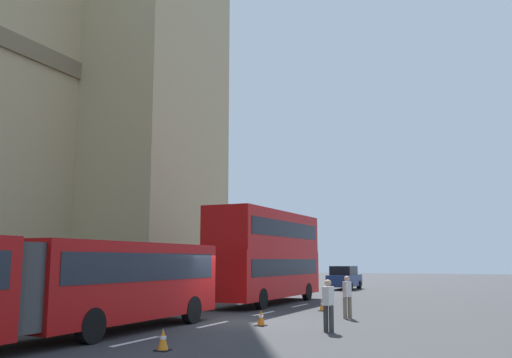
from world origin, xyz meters
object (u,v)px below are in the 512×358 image
object	(u,v)px
traffic_cone_east	(323,305)
pedestrian_near_cones	(328,304)
sedan_lead	(345,278)
traffic_cone_middle	(261,318)
double_decker_bus	(267,253)
pedestrian_by_kerb	(347,295)
articulated_bus	(0,283)
traffic_cone_west	(163,340)

from	to	relation	value
traffic_cone_east	pedestrian_near_cones	world-z (taller)	pedestrian_near_cones
sedan_lead	traffic_cone_middle	bearing A→B (deg)	-171.29
traffic_cone_middle	traffic_cone_east	bearing A→B (deg)	-2.29
double_decker_bus	pedestrian_near_cones	size ratio (longest dim) A/B	6.07
traffic_cone_middle	pedestrian_by_kerb	xyz separation A→B (m)	(3.63, -2.19, 0.63)
double_decker_bus	traffic_cone_middle	bearing A→B (deg)	-157.82
articulated_bus	pedestrian_near_cones	bearing A→B (deg)	-41.23
articulated_bus	double_decker_bus	distance (m)	17.28
double_decker_bus	traffic_cone_middle	size ratio (longest dim) A/B	17.68
traffic_cone_west	double_decker_bus	bearing A→B (deg)	13.46
traffic_cone_west	traffic_cone_east	world-z (taller)	same
pedestrian_near_cones	sedan_lead	bearing A→B (deg)	14.30
traffic_cone_west	pedestrian_by_kerb	world-z (taller)	pedestrian_by_kerb
double_decker_bus	traffic_cone_west	size ratio (longest dim) A/B	17.68
sedan_lead	traffic_cone_east	bearing A→B (deg)	-167.62
double_decker_bus	traffic_cone_east	world-z (taller)	double_decker_bus
articulated_bus	pedestrian_near_cones	distance (m)	9.85
double_decker_bus	traffic_cone_middle	world-z (taller)	double_decker_bus
articulated_bus	double_decker_bus	world-z (taller)	double_decker_bus
traffic_cone_east	traffic_cone_middle	bearing A→B (deg)	177.71
sedan_lead	pedestrian_near_cones	distance (m)	26.61
double_decker_bus	pedestrian_by_kerb	bearing A→B (deg)	-133.08
articulated_bus	traffic_cone_east	bearing A→B (deg)	-15.40
traffic_cone_east	traffic_cone_west	bearing A→B (deg)	178.34
pedestrian_near_cones	traffic_cone_middle	bearing A→B (deg)	75.45
sedan_lead	traffic_cone_middle	world-z (taller)	sedan_lead
sedan_lead	traffic_cone_middle	distance (m)	25.38
traffic_cone_east	sedan_lead	bearing A→B (deg)	12.38
traffic_cone_middle	pedestrian_near_cones	bearing A→B (deg)	-104.55
traffic_cone_middle	pedestrian_by_kerb	bearing A→B (deg)	-31.08
articulated_bus	pedestrian_near_cones	size ratio (longest dim) A/B	10.90
traffic_cone_west	traffic_cone_east	bearing A→B (deg)	-1.66
traffic_cone_west	pedestrian_near_cones	bearing A→B (deg)	-28.10
traffic_cone_middle	sedan_lead	bearing A→B (deg)	8.71
double_decker_bus	sedan_lead	bearing A→B (deg)	0.38
double_decker_bus	pedestrian_near_cones	xyz separation A→B (m)	(-9.87, -6.47, -1.80)
double_decker_bus	traffic_cone_middle	xyz separation A→B (m)	(-9.17, -3.74, -2.43)
double_decker_bus	traffic_cone_west	xyz separation A→B (m)	(-15.18, -3.63, -2.43)
traffic_cone_west	traffic_cone_middle	bearing A→B (deg)	-0.98
sedan_lead	traffic_cone_west	bearing A→B (deg)	-173.14
traffic_cone_east	pedestrian_by_kerb	xyz separation A→B (m)	(-2.78, -1.93, 0.63)
articulated_bus	traffic_cone_middle	xyz separation A→B (m)	(8.09, -3.74, -1.46)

